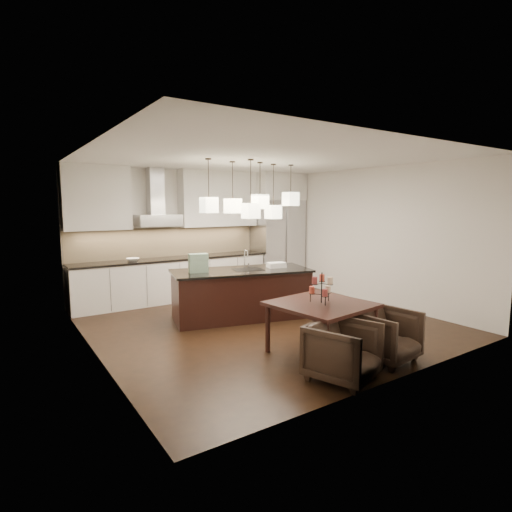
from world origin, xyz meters
TOP-DOWN VIEW (x-y plane):
  - floor at (0.00, 0.00)m, footprint 5.50×5.50m
  - ceiling at (0.00, 0.00)m, footprint 5.50×5.50m
  - wall_back at (0.00, 2.76)m, footprint 5.50×0.02m
  - wall_front at (0.00, -2.76)m, footprint 5.50×0.02m
  - wall_left at (-2.76, 0.00)m, footprint 0.02×5.50m
  - wall_right at (2.76, 0.00)m, footprint 0.02×5.50m
  - refrigerator at (2.10, 2.38)m, footprint 1.20×0.72m
  - fridge_panel at (2.10, 2.38)m, footprint 1.26×0.72m
  - lower_cabinets at (-0.62, 2.43)m, footprint 4.21×0.62m
  - countertop at (-0.62, 2.43)m, footprint 4.21×0.66m
  - backsplash at (-0.62, 2.73)m, footprint 4.21×0.02m
  - upper_cab_left at (-2.10, 2.57)m, footprint 1.25×0.35m
  - upper_cab_right at (0.55, 2.57)m, footprint 1.85×0.35m
  - hood_canopy at (-0.93, 2.48)m, footprint 0.90×0.52m
  - hood_chimney at (-0.93, 2.59)m, footprint 0.30×0.28m
  - fruit_bowl at (-1.51, 2.38)m, footprint 0.32×0.32m
  - island_body at (-0.13, 0.49)m, footprint 2.55×1.51m
  - island_top at (-0.13, 0.49)m, footprint 2.64×1.61m
  - faucet at (-0.01, 0.56)m, footprint 0.15×0.25m
  - tote_bag at (-0.89, 0.66)m, footprint 0.36×0.25m
  - food_container at (0.55, 0.35)m, footprint 0.37×0.30m
  - dining_table at (-0.15, -1.64)m, footprint 1.32×1.32m
  - candelabra at (-0.15, -1.64)m, footprint 0.38×0.38m
  - candle_a at (-0.02, -1.62)m, footprint 0.08×0.08m
  - candle_b at (-0.23, -1.53)m, footprint 0.08×0.08m
  - candle_c at (-0.21, -1.76)m, footprint 0.08×0.08m
  - candle_d at (-0.06, -1.54)m, footprint 0.08×0.08m
  - candle_e at (-0.28, -1.63)m, footprint 0.08×0.08m
  - candle_f at (-0.12, -1.76)m, footprint 0.08×0.08m
  - armchair_left at (-0.51, -2.40)m, footprint 0.94×0.95m
  - armchair_right at (0.39, -2.29)m, footprint 0.81×0.83m
  - pendant_a at (-0.76, 0.49)m, footprint 0.24×0.24m
  - pendant_b at (-0.21, 0.64)m, footprint 0.24×0.24m
  - pendant_c at (0.28, 0.48)m, footprint 0.24×0.24m
  - pendant_d at (0.66, 0.60)m, footprint 0.24×0.24m
  - pendant_e at (1.02, 0.53)m, footprint 0.24×0.24m
  - pendant_f at (-0.11, 0.19)m, footprint 0.24×0.24m

SIDE VIEW (x-z plane):
  - floor at x=0.00m, z-range -0.02..0.00m
  - armchair_right at x=0.39m, z-range 0.00..0.68m
  - armchair_left at x=-0.51m, z-range 0.00..0.68m
  - dining_table at x=-0.15m, z-range 0.00..0.71m
  - island_body at x=-0.13m, z-range 0.00..0.84m
  - lower_cabinets at x=-0.62m, z-range 0.00..0.88m
  - island_top at x=-0.13m, z-range 0.84..0.88m
  - candle_a at x=-0.02m, z-range 0.84..0.93m
  - candle_b at x=-0.23m, z-range 0.84..0.93m
  - candle_c at x=-0.21m, z-range 0.84..0.93m
  - countertop at x=-0.62m, z-range 0.88..0.92m
  - candelabra at x=-0.15m, z-range 0.71..1.13m
  - food_container at x=0.55m, z-range 0.88..0.97m
  - fruit_bowl at x=-1.51m, z-range 0.92..0.98m
  - candle_d at x=-0.06m, z-range 0.99..1.08m
  - candle_e at x=-0.28m, z-range 0.99..1.08m
  - candle_f at x=-0.12m, z-range 0.99..1.08m
  - tote_bag at x=-0.89m, z-range 0.88..1.20m
  - faucet at x=-0.01m, z-range 0.88..1.24m
  - refrigerator at x=2.10m, z-range 0.00..2.15m
  - backsplash at x=-0.62m, z-range 0.92..1.55m
  - wall_back at x=0.00m, z-range 0.00..2.80m
  - wall_front at x=0.00m, z-range 0.00..2.80m
  - wall_left at x=-2.76m, z-range 0.00..2.80m
  - wall_right at x=2.76m, z-range 0.00..2.80m
  - hood_canopy at x=-0.93m, z-range 1.60..1.84m
  - pendant_d at x=0.66m, z-range 1.77..2.03m
  - pendant_f at x=-0.11m, z-range 1.81..2.07m
  - pendant_b at x=-0.21m, z-range 1.89..2.15m
  - pendant_a at x=-0.76m, z-range 1.90..2.16m
  - pendant_c at x=0.28m, z-range 1.97..2.23m
  - pendant_e at x=1.02m, z-range 2.02..2.28m
  - upper_cab_left at x=-2.10m, z-range 1.55..2.80m
  - upper_cab_right at x=0.55m, z-range 1.55..2.80m
  - hood_chimney at x=-0.93m, z-range 1.84..2.80m
  - fridge_panel at x=2.10m, z-range 2.15..2.80m
  - ceiling at x=0.00m, z-range 2.80..2.82m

